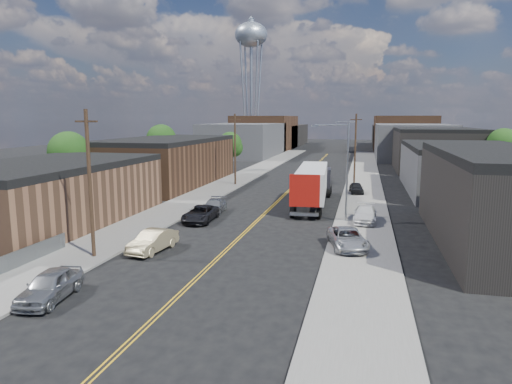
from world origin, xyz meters
The scene contains 33 objects.
ground centered at (0.00, 60.00, 0.00)m, with size 260.00×260.00×0.00m, color black.
centerline centered at (0.00, 45.00, 0.01)m, with size 0.32×120.00×0.01m, color gold.
sidewalk_left centered at (-9.50, 45.00, 0.07)m, with size 5.00×140.00×0.15m, color slate.
sidewalk_right centered at (9.50, 45.00, 0.07)m, with size 5.00×140.00×0.15m, color slate.
warehouse_tan centered at (-18.00, 18.00, 2.80)m, with size 12.00×22.00×5.60m.
warehouse_brown centered at (-18.00, 44.00, 3.30)m, with size 12.00×26.00×6.60m.
industrial_right_b centered at (22.00, 46.00, 3.05)m, with size 14.00×24.00×6.10m.
industrial_right_c centered at (22.00, 72.00, 3.80)m, with size 14.00×22.00×7.60m.
skyline_left_a centered at (-20.00, 95.00, 4.00)m, with size 16.00×30.00×8.00m, color #363639.
skyline_right_a centered at (20.00, 95.00, 4.00)m, with size 16.00×30.00×8.00m, color #363639.
skyline_left_b centered at (-20.00, 120.00, 5.00)m, with size 16.00×26.00×10.00m, color #4F321F.
skyline_right_b centered at (20.00, 120.00, 5.00)m, with size 16.00×26.00×10.00m, color #4F321F.
skyline_left_c centered at (-20.00, 140.00, 3.50)m, with size 16.00×40.00×7.00m, color black.
skyline_right_c centered at (20.00, 140.00, 3.50)m, with size 16.00×40.00×7.00m, color black.
water_tower centered at (-22.00, 110.00, 30.65)m, with size 9.00×9.00×36.90m.
streetlight_near centered at (7.60, 25.00, 5.33)m, with size 3.39×0.25×9.00m.
streetlight_far centered at (7.60, 60.00, 5.33)m, with size 3.39×0.25×9.00m.
utility_pole_left_near centered at (-8.20, 10.00, 5.14)m, with size 1.60×0.26×10.00m.
utility_pole_left_far centered at (-8.20, 45.00, 5.14)m, with size 1.60×0.26×10.00m.
utility_pole_right centered at (8.20, 48.00, 5.14)m, with size 1.60×0.26×10.00m.
tree_left_near centered at (-23.94, 30.00, 5.18)m, with size 4.85×4.76×7.91m.
tree_left_mid centered at (-23.94, 55.00, 5.48)m, with size 5.10×5.04×8.37m.
tree_left_far centered at (-13.94, 62.00, 4.57)m, with size 4.35×4.20×6.97m.
tree_right_far centered at (30.06, 60.00, 5.18)m, with size 4.85×4.76×7.91m.
semi_truck centered at (4.21, 32.93, 2.45)m, with size 3.56×16.58×4.31m.
car_left_a centered at (-6.27, 3.03, 0.79)m, with size 1.86×4.62×1.57m, color #989A9C.
car_left_b centered at (-5.00, 12.38, 0.76)m, with size 1.61×4.61×1.52m, color tan.
car_left_c centered at (-5.00, 22.11, 0.72)m, with size 2.40×5.20×1.45m, color black.
car_left_d centered at (-5.00, 26.00, 0.69)m, with size 1.93×4.76×1.38m, color gray.
car_right_lot_a centered at (8.47, 16.00, 0.86)m, with size 2.34×5.08×1.41m, color #B7B9BC.
car_right_lot_b centered at (9.71, 24.89, 0.86)m, with size 1.99×4.89×1.42m, color silver.
car_right_lot_c centered at (8.64, 41.05, 0.80)m, with size 1.54×3.82×1.30m, color black.
car_ahead_truck centered at (3.15, 50.49, 0.76)m, with size 2.54×5.50×1.53m, color black.
Camera 1 is at (9.43, -16.54, 9.43)m, focal length 32.00 mm.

